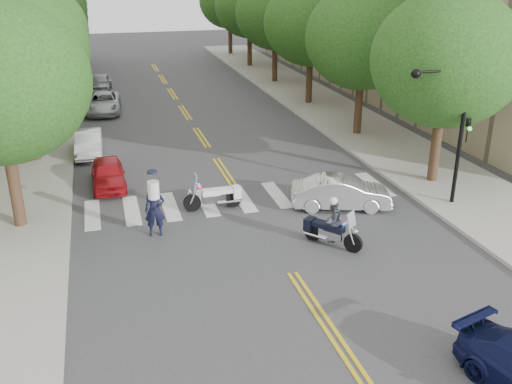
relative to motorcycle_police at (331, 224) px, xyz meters
name	(u,v)px	position (x,y,z in m)	size (l,w,h in m)	color
ground	(292,273)	(-1.94, -1.52, -0.83)	(140.00, 140.00, 0.00)	#38383A
sidewalk_left	(35,121)	(-11.44, 20.48, -0.75)	(5.00, 60.00, 0.15)	#9E9991
sidewalk_right	(318,103)	(7.56, 20.48, -0.75)	(5.00, 60.00, 0.15)	#9E9991
tree_l_1	(20,50)	(-10.74, 12.48, 4.73)	(6.40, 6.40, 8.45)	#382316
tree_l_2	(34,31)	(-10.74, 20.48, 4.73)	(6.40, 6.40, 8.45)	#382316
tree_l_3	(42,19)	(-10.74, 28.48, 4.73)	(6.40, 6.40, 8.45)	#382316
tree_l_4	(48,10)	(-10.74, 36.48, 4.73)	(6.40, 6.40, 8.45)	#382316
tree_l_5	(53,4)	(-10.74, 44.48, 4.73)	(6.40, 6.40, 8.45)	#382316
tree_r_0	(446,60)	(6.86, 4.48, 4.73)	(6.40, 6.40, 8.45)	#382316
tree_r_1	(363,37)	(6.86, 12.48, 4.73)	(6.40, 6.40, 8.45)	#382316
tree_r_2	(311,23)	(6.86, 20.48, 4.73)	(6.40, 6.40, 8.45)	#382316
tree_r_3	(275,13)	(6.86, 28.48, 4.73)	(6.40, 6.40, 8.45)	#382316
tree_r_4	(249,6)	(6.86, 36.48, 4.73)	(6.40, 6.40, 8.45)	#382316
tree_r_5	(230,1)	(6.86, 44.48, 4.73)	(6.40, 6.40, 8.45)	#382316
traffic_signal_pole	(453,119)	(5.78, 1.98, 2.89)	(2.82, 0.42, 6.00)	black
motorcycle_police	(331,224)	(0.00, 0.00, 0.00)	(1.62, 1.94, 1.86)	black
motorcycle_parked	(218,196)	(-3.16, 4.27, -0.29)	(2.41, 0.53, 1.56)	black
officer_standing	(155,210)	(-5.87, 2.49, 0.19)	(0.74, 0.49, 2.04)	black
convertible	(341,193)	(1.69, 2.98, -0.17)	(1.40, 4.01, 1.32)	silver
parked_car_a	(108,174)	(-7.36, 7.98, -0.21)	(1.45, 3.61, 1.23)	#A81119
parked_car_b	(89,143)	(-8.16, 12.98, -0.21)	(1.31, 3.76, 1.24)	#BEBEBE
parked_car_c	(103,103)	(-7.14, 21.98, -0.18)	(2.16, 4.68, 1.30)	#B9BDC1
parked_car_d	(86,100)	(-8.24, 22.98, -0.17)	(1.86, 4.56, 1.32)	black
parked_car_e	(101,83)	(-7.14, 29.08, -0.20)	(1.49, 3.70, 1.26)	#939397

